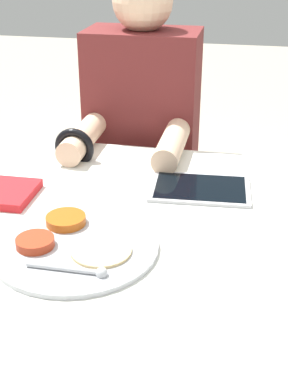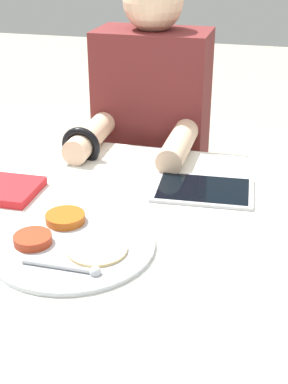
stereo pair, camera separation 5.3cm
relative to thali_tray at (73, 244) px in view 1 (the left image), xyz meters
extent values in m
cube|color=silver|center=(0.08, 0.09, -0.39)|extent=(1.23, 0.94, 0.77)
cylinder|color=#B7BABF|center=(0.01, 0.00, 0.00)|extent=(0.33, 0.33, 0.01)
cylinder|color=#B75114|center=(-0.04, 0.07, 0.01)|extent=(0.08, 0.08, 0.02)
cylinder|color=#A83319|center=(-0.07, -0.02, 0.01)|extent=(0.08, 0.08, 0.02)
cylinder|color=#DBBC7F|center=(0.06, -0.02, 0.01)|extent=(0.12, 0.12, 0.01)
cylinder|color=#B7BABF|center=(0.01, -0.09, 0.01)|extent=(0.14, 0.01, 0.01)
sphere|color=#B7BABF|center=(0.08, -0.09, 0.01)|extent=(0.02, 0.02, 0.02)
cube|color=#B7B7BC|center=(0.22, 0.31, 0.00)|extent=(0.25, 0.18, 0.01)
cube|color=black|center=(0.22, 0.31, 0.00)|extent=(0.22, 0.16, 0.00)
cube|color=black|center=(-0.01, 0.73, -0.55)|extent=(0.31, 0.22, 0.44)
cube|color=maroon|center=(-0.01, 0.73, -0.02)|extent=(0.34, 0.20, 0.63)
sphere|color=beige|center=(-0.01, 0.73, 0.37)|extent=(0.18, 0.18, 0.18)
cylinder|color=beige|center=(-0.14, 0.51, 0.03)|extent=(0.07, 0.27, 0.07)
cylinder|color=beige|center=(0.12, 0.51, 0.03)|extent=(0.07, 0.27, 0.07)
torus|color=black|center=(-0.14, 0.43, 0.03)|extent=(0.11, 0.02, 0.11)
camera|label=1|loc=(0.32, -0.85, 0.56)|focal=50.00mm
camera|label=2|loc=(0.37, -0.84, 0.56)|focal=50.00mm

